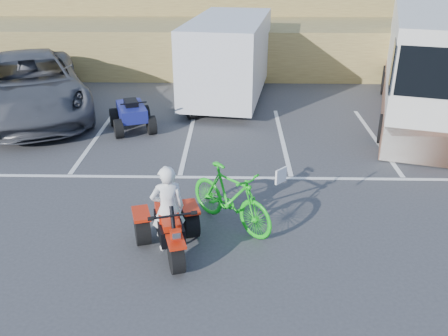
{
  "coord_description": "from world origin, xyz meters",
  "views": [
    {
      "loc": [
        1.3,
        -7.82,
        5.09
      ],
      "look_at": [
        1.11,
        0.83,
        1.0
      ],
      "focal_mm": 38.0,
      "sensor_mm": 36.0,
      "label": 1
    }
  ],
  "objects_px": {
    "rider": "(168,209)",
    "cargo_trailer": "(229,56)",
    "quad_atv_blue": "(133,130)",
    "quad_atv_green": "(199,112)",
    "green_dirt_bike": "(231,197)",
    "grey_pickup": "(31,85)",
    "red_trike_atv": "(171,252)",
    "rv_motorhome": "(425,70)"
  },
  "relations": [
    {
      "from": "rider",
      "to": "cargo_trailer",
      "type": "height_order",
      "value": "cargo_trailer"
    },
    {
      "from": "red_trike_atv",
      "to": "quad_atv_green",
      "type": "xyz_separation_m",
      "value": [
        -0.05,
        7.97,
        0.0
      ]
    },
    {
      "from": "red_trike_atv",
      "to": "quad_atv_blue",
      "type": "xyz_separation_m",
      "value": [
        -1.94,
        6.29,
        0.0
      ]
    },
    {
      "from": "grey_pickup",
      "to": "quad_atv_green",
      "type": "relative_size",
      "value": 4.7
    },
    {
      "from": "quad_atv_blue",
      "to": "green_dirt_bike",
      "type": "bearing_deg",
      "value": -80.51
    },
    {
      "from": "rider",
      "to": "quad_atv_green",
      "type": "distance_m",
      "value": 7.88
    },
    {
      "from": "red_trike_atv",
      "to": "cargo_trailer",
      "type": "bearing_deg",
      "value": 67.85
    },
    {
      "from": "green_dirt_bike",
      "to": "quad_atv_green",
      "type": "relative_size",
      "value": 1.41
    },
    {
      "from": "quad_atv_blue",
      "to": "grey_pickup",
      "type": "bearing_deg",
      "value": 138.48
    },
    {
      "from": "grey_pickup",
      "to": "rv_motorhome",
      "type": "xyz_separation_m",
      "value": [
        12.76,
        0.48,
        0.47
      ]
    },
    {
      "from": "cargo_trailer",
      "to": "quad_atv_green",
      "type": "distance_m",
      "value": 2.5
    },
    {
      "from": "rider",
      "to": "rv_motorhome",
      "type": "height_order",
      "value": "rv_motorhome"
    },
    {
      "from": "cargo_trailer",
      "to": "quad_atv_green",
      "type": "xyz_separation_m",
      "value": [
        -0.97,
        -1.74,
        -1.52
      ]
    },
    {
      "from": "rider",
      "to": "grey_pickup",
      "type": "relative_size",
      "value": 0.24
    },
    {
      "from": "quad_atv_green",
      "to": "green_dirt_bike",
      "type": "bearing_deg",
      "value": -105.85
    },
    {
      "from": "grey_pickup",
      "to": "quad_atv_green",
      "type": "distance_m",
      "value": 5.51
    },
    {
      "from": "red_trike_atv",
      "to": "green_dirt_bike",
      "type": "xyz_separation_m",
      "value": [
        1.07,
        0.95,
        0.63
      ]
    },
    {
      "from": "rider",
      "to": "cargo_trailer",
      "type": "xyz_separation_m",
      "value": [
        0.96,
        9.57,
        0.69
      ]
    },
    {
      "from": "grey_pickup",
      "to": "quad_atv_blue",
      "type": "bearing_deg",
      "value": -46.0
    },
    {
      "from": "cargo_trailer",
      "to": "quad_atv_blue",
      "type": "xyz_separation_m",
      "value": [
        -2.85,
        -3.42,
        -1.52
      ]
    },
    {
      "from": "green_dirt_bike",
      "to": "grey_pickup",
      "type": "xyz_separation_m",
      "value": [
        -6.54,
        6.75,
        0.34
      ]
    },
    {
      "from": "rv_motorhome",
      "to": "rider",
      "type": "bearing_deg",
      "value": -115.88
    },
    {
      "from": "red_trike_atv",
      "to": "grey_pickup",
      "type": "bearing_deg",
      "value": 108.62
    },
    {
      "from": "grey_pickup",
      "to": "rv_motorhome",
      "type": "distance_m",
      "value": 12.77
    },
    {
      "from": "red_trike_atv",
      "to": "cargo_trailer",
      "type": "relative_size",
      "value": 0.26
    },
    {
      "from": "green_dirt_bike",
      "to": "quad_atv_green",
      "type": "bearing_deg",
      "value": 53.04
    },
    {
      "from": "cargo_trailer",
      "to": "rv_motorhome",
      "type": "relative_size",
      "value": 0.67
    },
    {
      "from": "rider",
      "to": "green_dirt_bike",
      "type": "distance_m",
      "value": 1.39
    },
    {
      "from": "quad_atv_blue",
      "to": "rider",
      "type": "bearing_deg",
      "value": -92.78
    },
    {
      "from": "cargo_trailer",
      "to": "quad_atv_green",
      "type": "relative_size",
      "value": 4.24
    },
    {
      "from": "quad_atv_blue",
      "to": "quad_atv_green",
      "type": "distance_m",
      "value": 2.52
    },
    {
      "from": "green_dirt_bike",
      "to": "rv_motorhome",
      "type": "bearing_deg",
      "value": 3.22
    },
    {
      "from": "rider",
      "to": "rv_motorhome",
      "type": "distance_m",
      "value": 10.89
    },
    {
      "from": "red_trike_atv",
      "to": "green_dirt_bike",
      "type": "bearing_deg",
      "value": 24.78
    },
    {
      "from": "red_trike_atv",
      "to": "quad_atv_blue",
      "type": "height_order",
      "value": "red_trike_atv"
    },
    {
      "from": "green_dirt_bike",
      "to": "cargo_trailer",
      "type": "height_order",
      "value": "cargo_trailer"
    },
    {
      "from": "rider",
      "to": "quad_atv_blue",
      "type": "height_order",
      "value": "rider"
    },
    {
      "from": "grey_pickup",
      "to": "quad_atv_blue",
      "type": "xyz_separation_m",
      "value": [
        3.53,
        -1.4,
        -0.97
      ]
    },
    {
      "from": "rider",
      "to": "quad_atv_blue",
      "type": "xyz_separation_m",
      "value": [
        -1.89,
        6.15,
        -0.83
      ]
    },
    {
      "from": "cargo_trailer",
      "to": "quad_atv_blue",
      "type": "bearing_deg",
      "value": -121.3
    },
    {
      "from": "rv_motorhome",
      "to": "grey_pickup",
      "type": "bearing_deg",
      "value": -161.32
    },
    {
      "from": "grey_pickup",
      "to": "green_dirt_bike",
      "type": "bearing_deg",
      "value": -70.26
    }
  ]
}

